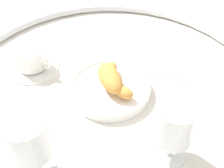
{
  "coord_description": "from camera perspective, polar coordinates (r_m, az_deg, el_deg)",
  "views": [
    {
      "loc": [
        0.5,
        -0.03,
        0.5
      ],
      "look_at": [
        0.0,
        0.0,
        0.03
      ],
      "focal_mm": 47.5,
      "sensor_mm": 36.0,
      "label": 1
    }
  ],
  "objects": [
    {
      "name": "folded_napkin",
      "position": [
        0.8,
        11.26,
        3.77
      ],
      "size": [
        0.14,
        0.14,
        0.01
      ],
      "primitive_type": "cube",
      "rotation": [
        0.0,
        0.0,
        -0.3
      ],
      "color": "silver",
      "rests_on": "ground_plane"
    },
    {
      "name": "ground_plane",
      "position": [
        0.71,
        -0.36,
        -1.57
      ],
      "size": [
        2.2,
        2.2,
        0.0
      ],
      "primitive_type": "plane",
      "color": "silver"
    },
    {
      "name": "juice_glass_left",
      "position": [
        0.52,
        -15.67,
        -10.36
      ],
      "size": [
        0.08,
        0.08,
        0.14
      ],
      "color": "white",
      "rests_on": "ground_plane"
    },
    {
      "name": "coffee_cup_near",
      "position": [
        0.78,
        -15.23,
        4.46
      ],
      "size": [
        0.14,
        0.14,
        0.06
      ],
      "color": "white",
      "rests_on": "ground_plane"
    },
    {
      "name": "pastry_plate",
      "position": [
        0.7,
        -0.0,
        -1.01
      ],
      "size": [
        0.19,
        0.19,
        0.02
      ],
      "color": "white",
      "rests_on": "ground_plane"
    },
    {
      "name": "juice_glass_right",
      "position": [
        0.53,
        12.0,
        -7.47
      ],
      "size": [
        0.08,
        0.08,
        0.14
      ],
      "color": "white",
      "rests_on": "ground_plane"
    },
    {
      "name": "croissant_large",
      "position": [
        0.68,
        0.25,
        0.88
      ],
      "size": [
        0.13,
        0.09,
        0.04
      ],
      "color": "#CC893D",
      "rests_on": "pastry_plate"
    },
    {
      "name": "table_chrome_rim",
      "position": [
        0.7,
        -0.37,
        -0.87
      ],
      "size": [
        0.79,
        0.79,
        0.02
      ],
      "primitive_type": "torus",
      "color": "silver",
      "rests_on": "ground_plane"
    }
  ]
}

